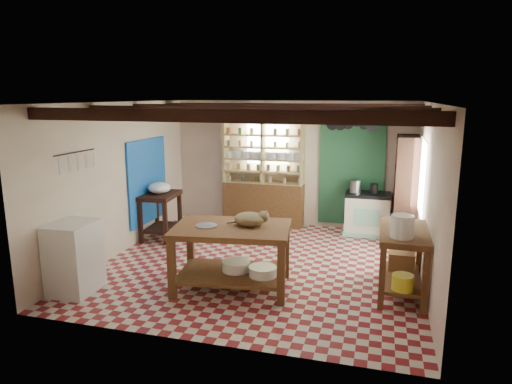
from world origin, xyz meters
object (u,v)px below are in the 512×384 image
(stove, at_px, (367,214))
(right_counter, at_px, (402,262))
(work_table, at_px, (232,257))
(cat, at_px, (250,219))
(prep_table, at_px, (161,216))
(white_cabinet, at_px, (74,257))

(stove, xyz_separation_m, right_counter, (0.57, -2.68, 0.04))
(work_table, relative_size, cat, 3.65)
(prep_table, distance_m, white_cabinet, 2.54)
(stove, bearing_deg, white_cabinet, -135.00)
(work_table, bearing_deg, cat, 11.31)
(work_table, height_order, prep_table, work_table)
(work_table, height_order, white_cabinet, white_cabinet)
(work_table, distance_m, right_counter, 2.37)
(white_cabinet, relative_size, right_counter, 0.78)
(prep_table, xyz_separation_m, cat, (2.30, -1.75, 0.57))
(work_table, bearing_deg, right_counter, 2.94)
(white_cabinet, bearing_deg, right_counter, 12.56)
(prep_table, height_order, white_cabinet, white_cabinet)
(work_table, distance_m, white_cabinet, 2.20)
(prep_table, relative_size, cat, 2.00)
(work_table, xyz_separation_m, stove, (1.75, 3.13, -0.04))
(right_counter, bearing_deg, stove, 102.22)
(stove, distance_m, prep_table, 4.03)
(prep_table, relative_size, white_cabinet, 0.88)
(work_table, relative_size, prep_table, 1.82)
(work_table, height_order, cat, cat)
(stove, relative_size, prep_table, 0.97)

